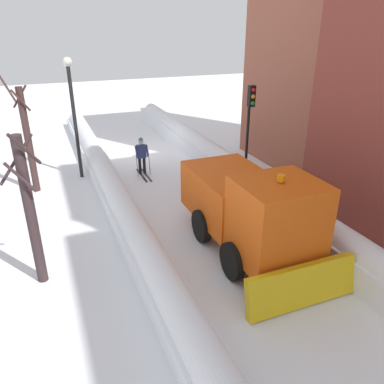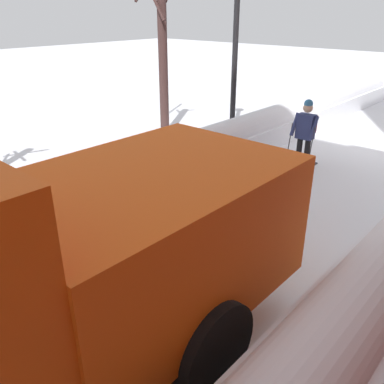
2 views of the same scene
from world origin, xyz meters
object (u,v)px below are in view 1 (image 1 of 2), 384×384
traffic_light_pole (250,115)px  street_lamp (73,105)px  plow_truck (250,209)px  bare_tree_near (28,139)px  bare_tree_mid (30,210)px  skier (141,154)px

traffic_light_pole → street_lamp: street_lamp is taller
plow_truck → street_lamp: (4.12, -8.54, 1.92)m
traffic_light_pole → bare_tree_near: bearing=-12.9°
plow_truck → street_lamp: street_lamp is taller
plow_truck → bare_tree_near: bare_tree_near is taller
bare_tree_near → bare_tree_mid: bearing=89.9°
plow_truck → bare_tree_mid: bearing=-7.7°
bare_tree_near → bare_tree_mid: (0.02, 6.78, -0.11)m
skier → traffic_light_pole: bearing=152.0°
plow_truck → bare_tree_near: (6.15, -7.61, 0.86)m
skier → bare_tree_mid: bearing=55.5°
skier → bare_tree_near: bare_tree_near is taller
street_lamp → bare_tree_near: 2.47m
bare_tree_near → street_lamp: bearing=-155.5°
street_lamp → traffic_light_pole: bearing=157.1°
street_lamp → bare_tree_near: street_lamp is taller
traffic_light_pole → bare_tree_near: bare_tree_near is taller
skier → traffic_light_pole: (-4.39, 2.34, 1.99)m
skier → bare_tree_near: 4.99m
traffic_light_pole → bare_tree_mid: bare_tree_mid is taller
skier → bare_tree_near: size_ratio=0.36×
skier → traffic_light_pole: traffic_light_pole is taller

